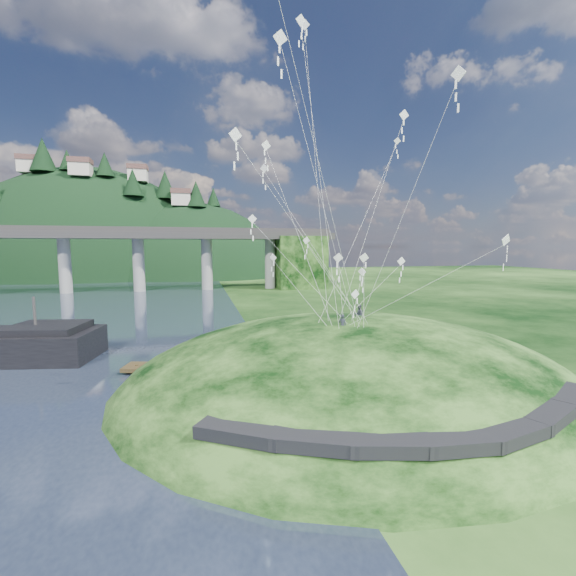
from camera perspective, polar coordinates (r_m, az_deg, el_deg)
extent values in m
plane|color=black|center=(27.05, -5.57, -16.50)|extent=(320.00, 320.00, 0.00)
ellipsoid|color=black|center=(31.37, 9.19, -16.23)|extent=(36.00, 32.00, 13.00)
cube|color=black|center=(18.81, -6.97, -20.33)|extent=(4.32, 3.62, 0.71)
cube|color=black|center=(17.88, 3.99, -21.56)|extent=(4.10, 2.97, 0.61)
cube|color=black|center=(18.12, 14.79, -21.39)|extent=(3.85, 2.37, 0.62)
cube|color=black|center=(19.29, 23.87, -20.09)|extent=(3.62, 1.83, 0.66)
cube|color=black|center=(21.23, 30.33, -17.89)|extent=(3.82, 2.27, 0.68)
cube|color=black|center=(23.83, 34.14, -15.22)|extent=(4.11, 2.97, 0.71)
cube|color=black|center=(26.93, 36.10, -12.87)|extent=(4.26, 3.43, 0.66)
cylinder|color=gray|center=(99.10, -30.16, 3.05)|extent=(2.60, 2.60, 13.00)
cylinder|color=gray|center=(95.76, -21.25, 3.38)|extent=(2.60, 2.60, 13.00)
cylinder|color=gray|center=(94.86, -11.92, 3.65)|extent=(2.60, 2.60, 13.00)
cylinder|color=gray|center=(96.48, -2.66, 3.81)|extent=(2.60, 2.60, 13.00)
cube|color=black|center=(98.14, 1.66, 3.85)|extent=(12.00, 11.00, 13.00)
ellipsoid|color=black|center=(156.04, -26.81, -0.56)|extent=(96.00, 68.00, 88.00)
ellipsoid|color=black|center=(144.22, -13.83, -2.18)|extent=(76.00, 56.00, 72.00)
cone|color=black|center=(149.78, -32.56, 16.29)|extent=(8.01, 8.01, 10.54)
cone|color=black|center=(146.96, -29.92, 16.11)|extent=(4.97, 4.97, 6.54)
cone|color=black|center=(142.12, -25.52, 16.20)|extent=(5.83, 5.83, 7.67)
cone|color=black|center=(134.75, -22.01, 14.31)|extent=(6.47, 6.47, 8.51)
cone|color=black|center=(140.66, -17.75, 14.36)|extent=(7.13, 7.13, 9.38)
cone|color=black|center=(134.93, -13.47, 13.41)|extent=(6.56, 6.56, 8.63)
cone|color=black|center=(140.58, -11.00, 13.08)|extent=(4.88, 4.88, 6.42)
cube|color=beige|center=(153.99, -33.92, 14.68)|extent=(6.00, 5.00, 4.00)
cube|color=brown|center=(154.46, -33.98, 15.66)|extent=(6.40, 5.40, 1.60)
cube|color=beige|center=(141.20, -28.36, 15.15)|extent=(6.00, 5.00, 4.00)
cube|color=brown|center=(141.68, -28.42, 16.22)|extent=(6.40, 5.40, 1.60)
cube|color=beige|center=(143.98, -21.34, 15.23)|extent=(6.00, 5.00, 4.00)
cube|color=brown|center=(144.45, -21.38, 16.28)|extent=(6.40, 5.40, 1.60)
cube|color=beige|center=(135.73, -15.56, 12.46)|extent=(6.00, 5.00, 4.00)
cube|color=brown|center=(136.06, -15.59, 13.59)|extent=(6.40, 5.40, 1.60)
cube|color=black|center=(41.80, -32.10, -5.02)|extent=(6.99, 6.16, 0.62)
cylinder|color=#2D2B2B|center=(42.10, -33.43, -3.18)|extent=(0.25, 0.25, 3.09)
cube|color=#312514|center=(33.12, -12.40, -11.54)|extent=(13.23, 5.67, 0.33)
cylinder|color=#312514|center=(35.08, -21.50, -11.22)|extent=(0.28, 0.28, 0.94)
cylinder|color=#312514|center=(34.03, -17.08, -11.60)|extent=(0.28, 0.28, 0.94)
cylinder|color=#312514|center=(33.19, -12.39, -11.92)|extent=(0.28, 0.28, 0.94)
cylinder|color=#312514|center=(32.58, -7.49, -12.18)|extent=(0.28, 0.28, 0.94)
cylinder|color=#312514|center=(32.21, -2.42, -12.35)|extent=(0.28, 0.28, 0.94)
imported|color=#272A34|center=(27.21, 8.08, -3.89)|extent=(0.65, 0.57, 1.50)
imported|color=#272A34|center=(31.49, 10.51, -2.44)|extent=(0.92, 0.80, 1.63)
cube|color=white|center=(26.22, 23.94, 27.06)|extent=(0.53, 0.71, 0.83)
cube|color=white|center=(26.01, 23.88, 25.83)|extent=(0.10, 0.09, 0.49)
cube|color=white|center=(25.81, 23.81, 24.58)|extent=(0.10, 0.09, 0.49)
cube|color=white|center=(25.62, 23.75, 23.32)|extent=(0.10, 0.09, 0.49)
cube|color=white|center=(33.53, -3.27, 20.34)|extent=(0.81, 0.30, 0.83)
cube|color=white|center=(33.39, -3.26, 19.35)|extent=(0.10, 0.07, 0.49)
cube|color=white|center=(33.26, -3.26, 18.36)|extent=(0.10, 0.07, 0.49)
cube|color=white|center=(33.14, -3.25, 17.35)|extent=(0.10, 0.07, 0.49)
cube|color=white|center=(35.54, 16.43, 3.83)|extent=(0.79, 0.18, 0.79)
cube|color=white|center=(35.57, 16.40, 2.92)|extent=(0.10, 0.05, 0.46)
cube|color=white|center=(35.60, 16.38, 2.02)|extent=(0.10, 0.05, 0.46)
cube|color=white|center=(35.64, 16.35, 1.12)|extent=(0.10, 0.05, 0.46)
cube|color=white|center=(26.12, -1.16, 33.08)|extent=(0.89, 0.27, 0.87)
cube|color=white|center=(25.84, -1.16, 31.84)|extent=(0.11, 0.06, 0.51)
cube|color=white|center=(25.58, -1.16, 30.57)|extent=(0.11, 0.06, 0.51)
cube|color=white|center=(25.32, -1.15, 29.28)|extent=(0.11, 0.06, 0.51)
cube|color=white|center=(27.91, 9.93, -0.90)|extent=(0.69, 0.23, 0.70)
cube|color=white|center=(27.97, 9.91, -1.92)|extent=(0.09, 0.06, 0.41)
cube|color=white|center=(28.05, 9.89, -2.94)|extent=(0.09, 0.06, 0.41)
cube|color=white|center=(28.13, 9.87, -3.95)|extent=(0.09, 0.06, 0.41)
cube|color=white|center=(25.55, 29.57, 6.19)|extent=(0.72, 0.25, 0.71)
cube|color=white|center=(25.54, 29.51, 5.03)|extent=(0.09, 0.07, 0.42)
cube|color=white|center=(25.55, 29.45, 3.87)|extent=(0.09, 0.07, 0.42)
cube|color=white|center=(25.57, 29.38, 2.70)|extent=(0.09, 0.07, 0.42)
cube|color=white|center=(32.99, 11.20, 4.43)|extent=(0.87, 0.32, 0.84)
cube|color=white|center=(33.01, 11.18, 3.36)|extent=(0.11, 0.06, 0.50)
cube|color=white|center=(33.05, 11.16, 2.29)|extent=(0.11, 0.06, 0.50)
cube|color=white|center=(33.09, 11.14, 1.23)|extent=(0.11, 0.06, 0.50)
cube|color=white|center=(33.39, 2.73, 7.05)|extent=(0.66, 0.22, 0.65)
cube|color=white|center=(33.39, 2.72, 6.24)|extent=(0.08, 0.06, 0.39)
cube|color=white|center=(33.39, 2.72, 5.42)|extent=(0.08, 0.06, 0.39)
cube|color=white|center=(33.40, 2.72, 4.60)|extent=(0.08, 0.06, 0.39)
cube|color=white|center=(34.02, 16.81, 23.34)|extent=(0.82, 0.18, 0.82)
cube|color=white|center=(33.85, 16.78, 22.40)|extent=(0.11, 0.04, 0.48)
cube|color=white|center=(33.69, 16.75, 21.45)|extent=(0.11, 0.04, 0.48)
cube|color=white|center=(33.53, 16.71, 20.49)|extent=(0.11, 0.04, 0.48)
cube|color=white|center=(33.12, -2.22, 4.52)|extent=(0.50, 0.52, 0.66)
cube|color=white|center=(33.14, -2.22, 3.68)|extent=(0.09, 0.06, 0.40)
cube|color=white|center=(33.17, -2.22, 2.84)|extent=(0.09, 0.06, 0.40)
cube|color=white|center=(33.20, -2.21, 2.00)|extent=(0.09, 0.06, 0.40)
cube|color=white|center=(34.93, 2.49, 34.41)|extent=(0.74, 0.27, 0.76)
cube|color=white|center=(34.68, 2.49, 33.63)|extent=(0.10, 0.03, 0.44)
cube|color=white|center=(34.43, 2.48, 32.83)|extent=(0.10, 0.03, 0.44)
cube|color=white|center=(34.19, 2.48, 32.02)|extent=(0.10, 0.03, 0.44)
cube|color=white|center=(33.44, -3.56, 17.28)|extent=(0.60, 0.46, 0.70)
cube|color=white|center=(33.34, -3.56, 16.42)|extent=(0.09, 0.05, 0.42)
cube|color=white|center=(33.26, -3.55, 15.55)|extent=(0.09, 0.05, 0.42)
cube|color=white|center=(33.18, -3.54, 14.68)|extent=(0.09, 0.05, 0.42)
cube|color=white|center=(23.98, -7.82, 21.57)|extent=(0.80, 0.33, 0.83)
cube|color=white|center=(23.82, -7.80, 20.21)|extent=(0.10, 0.07, 0.48)
cube|color=white|center=(23.69, -7.78, 18.82)|extent=(0.10, 0.07, 0.48)
cube|color=white|center=(23.56, -7.76, 17.42)|extent=(0.10, 0.07, 0.48)
cube|color=white|center=(32.49, 7.46, 4.47)|extent=(0.86, 0.29, 0.84)
cube|color=white|center=(32.52, 7.44, 3.40)|extent=(0.11, 0.05, 0.50)
cube|color=white|center=(32.55, 7.43, 2.32)|extent=(0.11, 0.05, 0.50)
cube|color=white|center=(32.60, 7.41, 1.26)|extent=(0.11, 0.05, 0.50)
cube|color=white|center=(33.45, 10.92, 2.38)|extent=(0.51, 0.60, 0.73)
cube|color=white|center=(33.48, 10.90, 1.48)|extent=(0.09, 0.07, 0.43)
cube|color=white|center=(33.53, 10.88, 0.57)|extent=(0.09, 0.07, 0.43)
cube|color=white|center=(33.58, 10.86, -0.33)|extent=(0.09, 0.07, 0.43)
cube|color=white|center=(33.72, 1.88, 34.89)|extent=(0.79, 0.18, 0.79)
cube|color=white|center=(33.45, 1.88, 34.04)|extent=(0.10, 0.05, 0.46)
cube|color=white|center=(33.19, 1.87, 33.19)|extent=(0.10, 0.05, 0.46)
cube|color=white|center=(32.94, 1.87, 32.32)|extent=(0.10, 0.05, 0.46)
cube|color=white|center=(34.63, -5.31, 10.18)|extent=(0.80, 0.17, 0.80)
cube|color=white|center=(34.59, -5.30, 9.24)|extent=(0.10, 0.03, 0.47)
cube|color=white|center=(34.57, -5.29, 8.30)|extent=(0.10, 0.03, 0.47)
cube|color=white|center=(34.55, -5.28, 7.35)|extent=(0.10, 0.03, 0.47)
cube|color=white|center=(39.88, 15.88, 20.23)|extent=(0.64, 0.25, 0.64)
cube|color=white|center=(39.77, 15.86, 19.58)|extent=(0.09, 0.02, 0.39)
cube|color=white|center=(39.66, 15.84, 18.91)|extent=(0.09, 0.02, 0.39)
cube|color=white|center=(39.55, 15.82, 18.25)|extent=(0.09, 0.02, 0.39)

